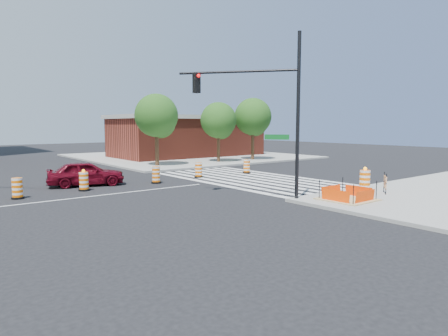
# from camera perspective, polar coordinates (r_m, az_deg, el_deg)

# --- Properties ---
(ground) EXTENTS (120.00, 120.00, 0.00)m
(ground) POSITION_cam_1_polar(r_m,az_deg,el_deg) (21.03, -19.41, -3.97)
(ground) COLOR black
(ground) RESTS_ON ground
(sidewalk_ne) EXTENTS (22.00, 22.00, 0.15)m
(sidewalk_ne) POSITION_cam_1_polar(r_m,az_deg,el_deg) (45.13, -5.19, 1.71)
(sidewalk_ne) COLOR gray
(sidewalk_ne) RESTS_ON ground
(crosswalk_east) EXTENTS (6.75, 13.50, 0.01)m
(crosswalk_east) POSITION_cam_1_polar(r_m,az_deg,el_deg) (26.62, 3.45, -1.54)
(crosswalk_east) COLOR silver
(crosswalk_east) RESTS_ON ground
(lane_centerline) EXTENTS (14.00, 0.12, 0.01)m
(lane_centerline) POSITION_cam_1_polar(r_m,az_deg,el_deg) (21.03, -19.41, -3.95)
(lane_centerline) COLOR silver
(lane_centerline) RESTS_ON ground
(excavation_pit) EXTENTS (2.20, 2.20, 0.90)m
(excavation_pit) POSITION_cam_1_polar(r_m,az_deg,el_deg) (19.23, 17.21, -4.14)
(excavation_pit) COLOR tan
(excavation_pit) RESTS_ON ground
(brick_storefront) EXTENTS (16.50, 8.50, 4.60)m
(brick_storefront) POSITION_cam_1_polar(r_m,az_deg,el_deg) (45.01, -5.22, 4.56)
(brick_storefront) COLOR maroon
(brick_storefront) RESTS_ON ground
(red_coupe) EXTENTS (4.65, 2.84, 1.48)m
(red_coupe) POSITION_cam_1_polar(r_m,az_deg,el_deg) (24.82, -19.13, -0.72)
(red_coupe) COLOR #590715
(red_coupe) RESTS_ON ground
(signal_pole_se) EXTENTS (3.66, 4.63, 7.63)m
(signal_pole_se) POSITION_cam_1_polar(r_m,az_deg,el_deg) (18.96, 5.68, 9.51)
(signal_pole_se) COLOR black
(signal_pole_se) RESTS_ON ground
(pit_drum) EXTENTS (0.66, 0.66, 1.29)m
(pit_drum) POSITION_cam_1_polar(r_m,az_deg,el_deg) (21.73, 19.46, -1.82)
(pit_drum) COLOR black
(pit_drum) RESTS_ON ground
(barricade) EXTENTS (0.73, 0.56, 1.04)m
(barricade) POSITION_cam_1_polar(r_m,az_deg,el_deg) (21.61, 22.03, -1.87)
(barricade) COLOR #FF6A05
(barricade) RESTS_ON ground
(tree_north_c) EXTENTS (3.66, 3.63, 6.18)m
(tree_north_c) POSITION_cam_1_polar(r_m,az_deg,el_deg) (34.24, -9.59, 7.05)
(tree_north_c) COLOR #382314
(tree_north_c) RESTS_ON ground
(tree_north_d) EXTENTS (3.35, 3.34, 5.67)m
(tree_north_d) POSITION_cam_1_polar(r_m,az_deg,el_deg) (37.25, -0.78, 6.54)
(tree_north_d) COLOR #382314
(tree_north_d) RESTS_ON ground
(tree_north_e) EXTENTS (3.65, 3.65, 6.21)m
(tree_north_e) POSITION_cam_1_polar(r_m,az_deg,el_deg) (39.77, 4.16, 7.02)
(tree_north_e) COLOR #382314
(tree_north_e) RESTS_ON ground
(median_drum_2) EXTENTS (0.60, 0.60, 1.02)m
(median_drum_2) POSITION_cam_1_polar(r_m,az_deg,el_deg) (21.80, -27.43, -2.69)
(median_drum_2) COLOR black
(median_drum_2) RESTS_ON ground
(median_drum_3) EXTENTS (0.60, 0.60, 1.18)m
(median_drum_3) POSITION_cam_1_polar(r_m,az_deg,el_deg) (23.01, -19.39, -1.88)
(median_drum_3) COLOR black
(median_drum_3) RESTS_ON ground
(median_drum_4) EXTENTS (0.60, 0.60, 1.02)m
(median_drum_4) POSITION_cam_1_polar(r_m,az_deg,el_deg) (24.83, -9.68, -1.07)
(median_drum_4) COLOR black
(median_drum_4) RESTS_ON ground
(median_drum_5) EXTENTS (0.60, 0.60, 1.02)m
(median_drum_5) POSITION_cam_1_polar(r_m,az_deg,el_deg) (27.22, -3.66, -0.36)
(median_drum_5) COLOR black
(median_drum_5) RESTS_ON ground
(median_drum_6) EXTENTS (0.60, 0.60, 1.02)m
(median_drum_6) POSITION_cam_1_polar(r_m,az_deg,el_deg) (29.65, 3.27, 0.18)
(median_drum_6) COLOR black
(median_drum_6) RESTS_ON ground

